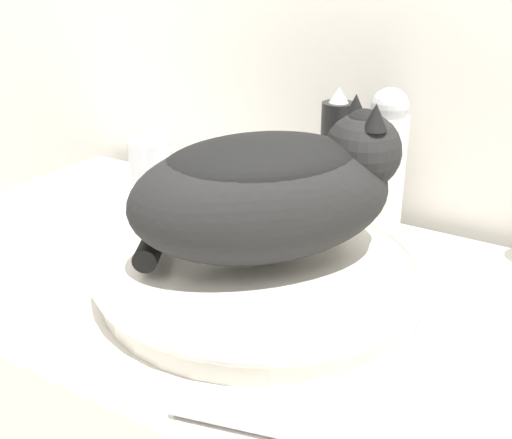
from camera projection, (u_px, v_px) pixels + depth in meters
name	position (u px, v px, depth m)	size (l,w,h in m)	color
sink_basin	(262.00, 270.00, 0.76)	(0.39, 0.39, 0.04)	white
cat	(269.00, 188.00, 0.72)	(0.35, 0.34, 0.18)	black
faucet	(155.00, 177.00, 0.90)	(0.14, 0.07, 0.14)	silver
hairspray_can_black	(335.00, 161.00, 0.91)	(0.05, 0.05, 0.20)	black
lotion_bottle_white	(385.00, 163.00, 0.87)	(0.06, 0.06, 0.21)	white
cream_tube	(265.00, 419.00, 0.54)	(0.16, 0.07, 0.03)	silver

